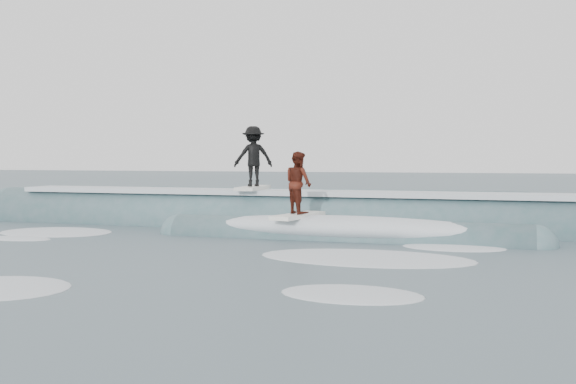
% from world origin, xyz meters
% --- Properties ---
extents(ground, '(160.00, 160.00, 0.00)m').
position_xyz_m(ground, '(0.00, 0.00, 0.00)').
color(ground, '#3E525B').
rests_on(ground, ground).
extents(breaking_wave, '(22.02, 3.81, 2.06)m').
position_xyz_m(breaking_wave, '(0.29, 4.16, 0.05)').
color(breaking_wave, '#3D6367').
rests_on(breaking_wave, ground).
extents(surfer_black, '(1.32, 2.03, 1.87)m').
position_xyz_m(surfer_black, '(-1.38, 4.51, 2.02)').
color(surfer_black, silver).
rests_on(surfer_black, ground).
extents(surfer_red, '(0.97, 2.07, 1.68)m').
position_xyz_m(surfer_red, '(0.65, 2.31, 1.30)').
color(surfer_red, white).
rests_on(surfer_red, ground).
extents(whitewater, '(13.13, 8.66, 0.10)m').
position_xyz_m(whitewater, '(0.20, -0.97, 0.00)').
color(whitewater, silver).
rests_on(whitewater, ground).
extents(far_swells, '(40.11, 8.65, 0.80)m').
position_xyz_m(far_swells, '(-2.62, 17.65, 0.00)').
color(far_swells, '#3D6367').
rests_on(far_swells, ground).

